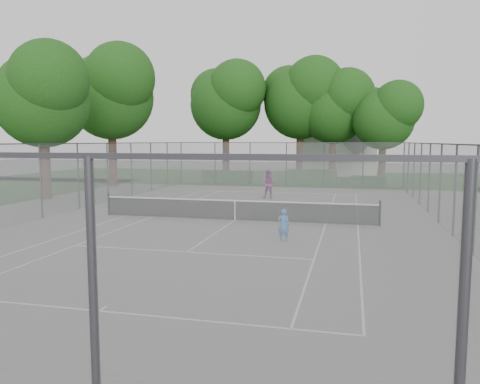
% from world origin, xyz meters
% --- Properties ---
extents(ground, '(120.00, 120.00, 0.00)m').
position_xyz_m(ground, '(0.00, 0.00, 0.00)').
color(ground, '#64625F').
rests_on(ground, ground).
extents(grass_far, '(60.00, 20.00, 0.00)m').
position_xyz_m(grass_far, '(0.00, 26.00, 0.00)').
color(grass_far, '#1A3F12').
rests_on(grass_far, ground).
extents(court_markings, '(11.03, 23.83, 0.01)m').
position_xyz_m(court_markings, '(0.00, 0.00, 0.01)').
color(court_markings, beige).
rests_on(court_markings, ground).
extents(tennis_net, '(12.87, 0.10, 1.10)m').
position_xyz_m(tennis_net, '(0.00, 0.00, 0.51)').
color(tennis_net, black).
rests_on(tennis_net, ground).
extents(perimeter_fence, '(18.08, 34.08, 3.52)m').
position_xyz_m(perimeter_fence, '(0.00, 0.00, 1.81)').
color(perimeter_fence, '#38383D').
rests_on(perimeter_fence, ground).
extents(tree_far_left, '(7.73, 7.06, 11.12)m').
position_xyz_m(tree_far_left, '(-6.57, 22.86, 7.64)').
color(tree_far_left, '#341E13').
rests_on(tree_far_left, ground).
extents(tree_far_midleft, '(7.86, 7.18, 11.30)m').
position_xyz_m(tree_far_midleft, '(0.41, 23.80, 7.77)').
color(tree_far_midleft, '#341E13').
rests_on(tree_far_midleft, ground).
extents(tree_far_midright, '(6.99, 6.38, 10.04)m').
position_xyz_m(tree_far_midright, '(3.48, 23.17, 6.90)').
color(tree_far_midright, '#341E13').
rests_on(tree_far_midright, ground).
extents(tree_far_right, '(6.01, 5.48, 8.63)m').
position_xyz_m(tree_far_right, '(7.74, 21.21, 5.93)').
color(tree_far_right, '#341E13').
rests_on(tree_far_right, ground).
extents(tree_side_back, '(7.76, 7.09, 11.16)m').
position_xyz_m(tree_side_back, '(-13.54, 13.66, 7.67)').
color(tree_side_back, '#341E13').
rests_on(tree_side_back, ground).
extents(tree_side_front, '(6.67, 6.09, 9.59)m').
position_xyz_m(tree_side_front, '(-13.44, 4.96, 6.59)').
color(tree_side_front, '#341E13').
rests_on(tree_side_front, ground).
extents(hedge_left, '(4.27, 1.28, 1.07)m').
position_xyz_m(hedge_left, '(-5.31, 18.40, 0.53)').
color(hedge_left, '#154014').
rests_on(hedge_left, ground).
extents(hedge_mid, '(3.98, 1.14, 1.25)m').
position_xyz_m(hedge_mid, '(1.97, 18.70, 0.63)').
color(hedge_mid, '#154014').
rests_on(hedge_mid, ground).
extents(hedge_right, '(2.78, 1.02, 0.83)m').
position_xyz_m(hedge_right, '(6.43, 18.18, 0.42)').
color(hedge_right, '#154014').
rests_on(hedge_right, ground).
extents(house, '(7.86, 6.09, 9.78)m').
position_xyz_m(house, '(3.64, 30.92, 3.94)').
color(house, silver).
rests_on(house, ground).
extents(girl_player, '(0.45, 0.31, 1.20)m').
position_xyz_m(girl_player, '(2.82, -3.99, 0.60)').
color(girl_player, '#3069B7').
rests_on(girl_player, ground).
extents(woman_player, '(0.91, 0.73, 1.81)m').
position_xyz_m(woman_player, '(0.10, 8.43, 0.90)').
color(woman_player, '#79286C').
rests_on(woman_player, ground).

